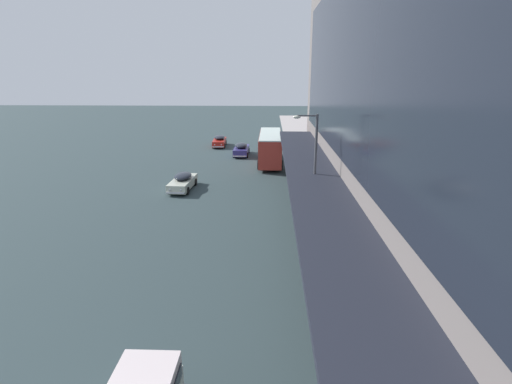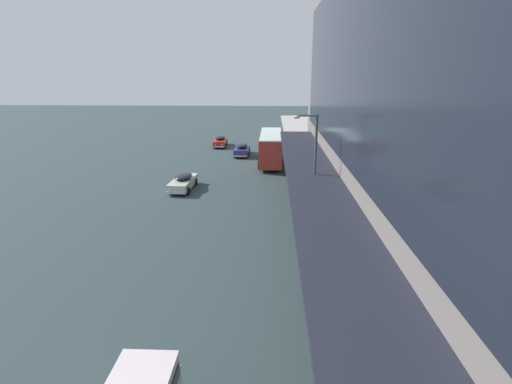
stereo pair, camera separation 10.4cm
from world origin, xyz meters
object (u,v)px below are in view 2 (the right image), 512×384
sedan_trailing_mid (220,141)px  pedestrian_at_kerb (401,377)px  sedan_lead_near (183,181)px  street_lamp (312,167)px  transit_bus_kerbside_front (271,146)px  sedan_second_mid (242,149)px

sedan_trailing_mid → pedestrian_at_kerb: (11.20, -45.44, 0.42)m
sedan_trailing_mid → sedan_lead_near: sedan_trailing_mid is taller
sedan_trailing_mid → street_lamp: street_lamp is taller
transit_bus_kerbside_front → sedan_trailing_mid: bearing=124.1°
pedestrian_at_kerb → street_lamp: street_lamp is taller
sedan_second_mid → sedan_lead_near: (-4.15, -15.31, -0.07)m
sedan_lead_near → pedestrian_at_kerb: 26.62m
sedan_second_mid → street_lamp: size_ratio=0.65×
pedestrian_at_kerb → street_lamp: (-1.48, 13.82, 3.30)m
pedestrian_at_kerb → sedan_second_mid: bearing=101.1°
sedan_lead_near → sedan_trailing_mid: bearing=88.4°
pedestrian_at_kerb → sedan_lead_near: bearing=116.4°
sedan_second_mid → sedan_trailing_mid: bearing=119.3°
sedan_second_mid → street_lamp: 26.35m
transit_bus_kerbside_front → sedan_second_mid: size_ratio=2.10×
transit_bus_kerbside_front → sedan_second_mid: (-3.61, 4.27, -1.17)m
sedan_lead_near → pedestrian_at_kerb: pedestrian_at_kerb is taller
sedan_trailing_mid → sedan_lead_near: bearing=-91.6°
sedan_second_mid → sedan_trailing_mid: 7.20m
transit_bus_kerbside_front → street_lamp: 21.38m
sedan_trailing_mid → street_lamp: bearing=-72.9°
sedan_lead_near → street_lamp: 14.88m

